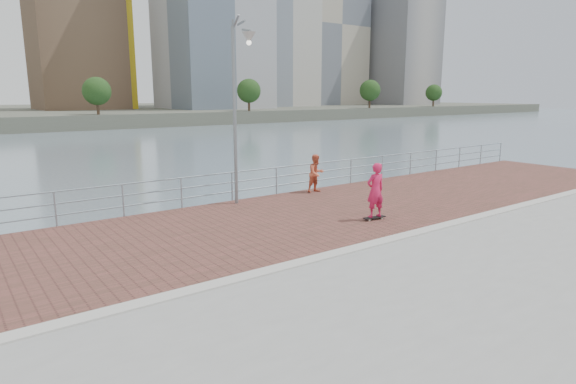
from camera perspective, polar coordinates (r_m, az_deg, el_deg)
water at (r=13.13m, az=5.37°, el=-15.72°), size 400.00×400.00×0.00m
brick_lane at (r=15.09m, az=-3.60°, el=-3.82°), size 40.00×6.80×0.02m
curb at (r=12.33m, az=5.54°, el=-7.31°), size 40.00×0.40×0.06m
guardrail at (r=17.82m, az=-9.54°, el=0.69°), size 39.06×0.06×1.13m
street_lamp at (r=17.12m, az=-5.64°, el=13.15°), size 0.46×1.34×6.33m
skateboard at (r=15.78m, az=10.20°, el=-2.98°), size 0.81×0.32×0.09m
skateboarder at (r=15.59m, az=10.32°, el=0.20°), size 0.70×0.51×1.76m
bystander at (r=19.76m, az=3.36°, el=2.22°), size 0.78×0.61×1.56m
skyline at (r=119.79m, az=-20.12°, el=20.36°), size 233.00×41.00×61.35m
shoreline_trees at (r=91.23m, az=-16.44°, el=11.39°), size 169.50×5.14×6.85m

